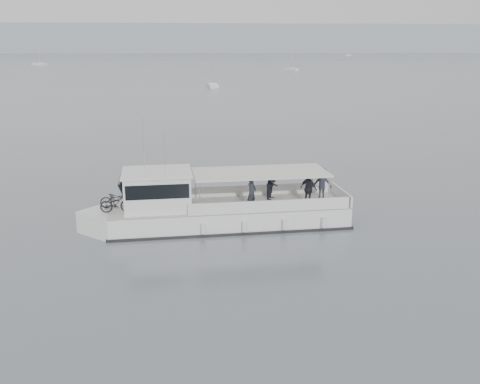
{
  "coord_description": "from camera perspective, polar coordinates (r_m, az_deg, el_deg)",
  "views": [
    {
      "loc": [
        -0.38,
        -20.27,
        8.16
      ],
      "look_at": [
        1.76,
        3.36,
        1.6
      ],
      "focal_mm": 40.0,
      "sensor_mm": 36.0,
      "label": 1
    }
  ],
  "objects": [
    {
      "name": "ground",
      "position": [
        21.86,
        -3.82,
        -6.51
      ],
      "size": [
        1400.0,
        1400.0,
        0.0
      ],
      "primitive_type": "plane",
      "color": "#50585E",
      "rests_on": "ground"
    },
    {
      "name": "tour_boat",
      "position": [
        24.68,
        -3.65,
        -1.8
      ],
      "size": [
        12.5,
        3.72,
        5.21
      ],
      "rotation": [
        0.0,
        0.0,
        0.07
      ],
      "color": "white",
      "rests_on": "ground"
    },
    {
      "name": "headland",
      "position": [
        580.3,
        -5.33,
        15.97
      ],
      "size": [
        1400.0,
        90.0,
        28.0
      ],
      "primitive_type": "cube",
      "color": "#939EA8",
      "rests_on": "ground"
    },
    {
      "name": "moored_fleet",
      "position": [
        203.69,
        -3.7,
        13.23
      ],
      "size": [
        429.65,
        346.03,
        9.51
      ],
      "color": "white",
      "rests_on": "ground"
    }
  ]
}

